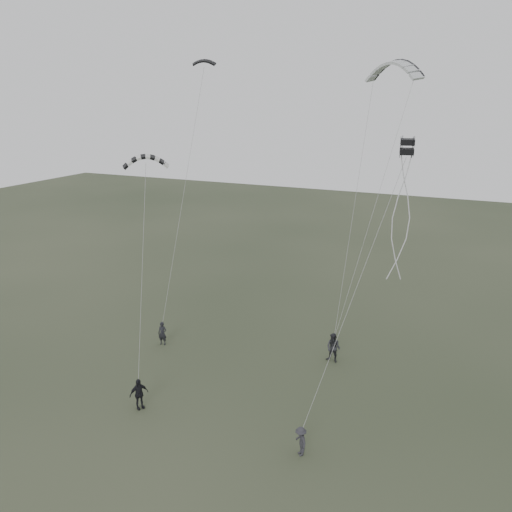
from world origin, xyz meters
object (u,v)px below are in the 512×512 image
at_px(kite_pale_large, 394,62).
at_px(kite_striped, 145,157).
at_px(flyer_right, 333,348).
at_px(flyer_far, 301,441).
at_px(kite_box, 407,147).
at_px(kite_dark_small, 204,61).
at_px(flyer_center, 139,394).
at_px(flyer_left, 162,333).

xyz_separation_m(kite_pale_large, kite_striped, (-12.65, -9.32, -5.50)).
height_order(flyer_right, kite_pale_large, kite_pale_large).
bearing_deg(flyer_far, kite_box, 114.28).
xyz_separation_m(kite_pale_large, kite_box, (2.41, -9.45, -4.39)).
xyz_separation_m(kite_dark_small, kite_pale_large, (12.39, 2.32, -0.27)).
xyz_separation_m(flyer_center, kite_striped, (-2.92, 6.02, 11.95)).
xyz_separation_m(flyer_right, flyer_center, (-8.30, -9.17, -0.08)).
bearing_deg(kite_pale_large, kite_dark_small, -137.92).
bearing_deg(kite_striped, flyer_center, -100.87).
bearing_deg(flyer_center, kite_pale_large, 0.23).
bearing_deg(kite_box, kite_dark_small, 143.68).
relative_size(flyer_far, kite_pale_large, 0.36).
height_order(flyer_left, kite_box, kite_box).
relative_size(kite_pale_large, kite_striped, 1.53).
distance_m(flyer_left, flyer_center, 7.45).
bearing_deg(kite_dark_small, flyer_right, -39.54).
relative_size(flyer_right, kite_dark_small, 1.24).
relative_size(flyer_right, kite_striped, 0.73).
distance_m(kite_pale_large, kite_striped, 16.65).
distance_m(flyer_far, kite_box, 14.77).
height_order(flyer_far, kite_box, kite_box).
bearing_deg(flyer_center, kite_dark_small, 44.17).
height_order(flyer_left, kite_striped, kite_striped).
bearing_deg(flyer_left, kite_box, -14.61).
bearing_deg(kite_box, flyer_right, 128.92).
bearing_deg(kite_striped, flyer_right, -21.07).
bearing_deg(kite_pale_large, flyer_far, -60.40).
height_order(flyer_center, kite_striped, kite_striped).
distance_m(flyer_far, kite_striped, 18.18).
distance_m(flyer_right, flyer_far, 9.25).
relative_size(flyer_far, kite_striped, 0.55).
height_order(kite_pale_large, kite_box, kite_pale_large).
distance_m(flyer_left, flyer_far, 14.04).
relative_size(kite_pale_large, kite_box, 5.74).
bearing_deg(flyer_center, kite_striped, 58.52).
bearing_deg(kite_pale_large, flyer_left, -114.75).
height_order(kite_dark_small, kite_pale_large, kite_pale_large).
bearing_deg(kite_pale_large, kite_box, -44.19).
relative_size(flyer_center, kite_dark_small, 1.13).
height_order(flyer_center, kite_pale_large, kite_pale_large).
relative_size(flyer_right, flyer_far, 1.31).
xyz_separation_m(kite_dark_small, kite_striped, (-0.26, -7.00, -5.78)).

